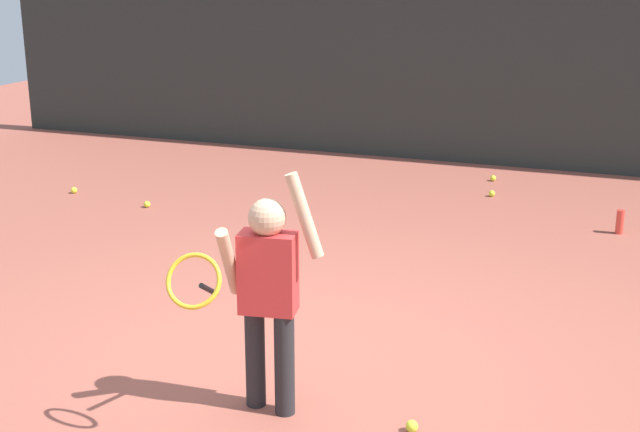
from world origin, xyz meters
TOP-DOWN VIEW (x-y plane):
  - ground_plane at (0.00, 0.00)m, footprint 20.00×20.00m
  - tennis_player at (0.10, -0.67)m, footprint 0.65×0.65m
  - water_bottle at (1.78, 3.39)m, footprint 0.07×0.07m
  - tennis_ball_0 at (0.38, 4.92)m, footprint 0.07×0.07m
  - tennis_ball_2 at (-3.70, 2.83)m, footprint 0.07×0.07m
  - tennis_ball_3 at (0.91, -0.61)m, footprint 0.07×0.07m
  - tennis_ball_5 at (-2.68, 2.63)m, footprint 0.07×0.07m
  - tennis_ball_8 at (0.48, 4.26)m, footprint 0.07×0.07m

SIDE VIEW (x-z plane):
  - ground_plane at x=0.00m, z-range 0.00..0.00m
  - tennis_ball_0 at x=0.38m, z-range 0.00..0.07m
  - tennis_ball_2 at x=-3.70m, z-range 0.00..0.07m
  - tennis_ball_3 at x=0.91m, z-range 0.00..0.07m
  - tennis_ball_5 at x=-2.68m, z-range 0.00..0.07m
  - tennis_ball_8 at x=0.48m, z-range 0.00..0.07m
  - water_bottle at x=1.78m, z-range 0.00..0.22m
  - tennis_player at x=0.10m, z-range 0.05..1.40m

